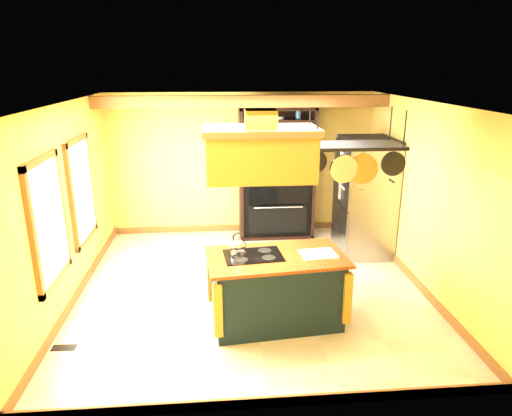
{
  "coord_description": "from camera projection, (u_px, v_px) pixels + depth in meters",
  "views": [
    {
      "loc": [
        -0.44,
        -6.1,
        3.18
      ],
      "look_at": [
        0.1,
        0.3,
        1.15
      ],
      "focal_mm": 32.0,
      "sensor_mm": 36.0,
      "label": 1
    }
  ],
  "objects": [
    {
      "name": "wall_front",
      "position": [
        271.0,
        282.0,
        4.01
      ],
      "size": [
        5.0,
        0.02,
        2.7
      ],
      "primitive_type": "cube",
      "color": "#E7AE54",
      "rests_on": "floor"
    },
    {
      "name": "hutch",
      "position": [
        276.0,
        188.0,
        8.68
      ],
      "size": [
        1.39,
        0.63,
        2.47
      ],
      "color": "black",
      "rests_on": "floor"
    },
    {
      "name": "pot_rack",
      "position": [
        354.0,
        153.0,
        5.34
      ],
      "size": [
        1.16,
        0.55,
        0.91
      ],
      "color": "black",
      "rests_on": "ceiling"
    },
    {
      "name": "refrigerator",
      "position": [
        364.0,
        199.0,
        7.84
      ],
      "size": [
        0.85,
        1.01,
        1.98
      ],
      "color": "gray",
      "rests_on": "floor"
    },
    {
      "name": "kitchen_island",
      "position": [
        276.0,
        288.0,
        5.78
      ],
      "size": [
        1.79,
        1.12,
        1.11
      ],
      "rotation": [
        0.0,
        0.0,
        0.1
      ],
      "color": "black",
      "rests_on": "floor"
    },
    {
      "name": "wall_back",
      "position": [
        241.0,
        164.0,
        8.76
      ],
      "size": [
        5.0,
        0.02,
        2.7
      ],
      "primitive_type": "cube",
      "color": "#E7AE54",
      "rests_on": "floor"
    },
    {
      "name": "window_far",
      "position": [
        82.0,
        190.0,
        6.74
      ],
      "size": [
        0.06,
        1.06,
        1.56
      ],
      "color": "olive",
      "rests_on": "wall_left"
    },
    {
      "name": "floor",
      "position": [
        251.0,
        288.0,
        6.79
      ],
      "size": [
        5.0,
        5.0,
        0.0
      ],
      "primitive_type": "plane",
      "color": "beige",
      "rests_on": "ground"
    },
    {
      "name": "range_hood",
      "position": [
        261.0,
        151.0,
        5.23
      ],
      "size": [
        1.31,
        0.74,
        0.8
      ],
      "color": "#A36F28",
      "rests_on": "ceiling"
    },
    {
      "name": "ceiling",
      "position": [
        250.0,
        103.0,
        5.98
      ],
      "size": [
        5.0,
        5.0,
        0.0
      ],
      "primitive_type": "plane",
      "rotation": [
        3.14,
        0.0,
        0.0
      ],
      "color": "white",
      "rests_on": "wall_back"
    },
    {
      "name": "window_near",
      "position": [
        49.0,
        221.0,
        5.41
      ],
      "size": [
        0.06,
        1.06,
        1.56
      ],
      "color": "olive",
      "rests_on": "wall_left"
    },
    {
      "name": "wall_left",
      "position": [
        67.0,
        206.0,
        6.19
      ],
      "size": [
        0.02,
        5.0,
        2.7
      ],
      "primitive_type": "cube",
      "color": "#E7AE54",
      "rests_on": "floor"
    },
    {
      "name": "floor_register",
      "position": [
        64.0,
        348.0,
        5.35
      ],
      "size": [
        0.28,
        0.13,
        0.01
      ],
      "primitive_type": "cube",
      "rotation": [
        0.0,
        0.0,
        -0.03
      ],
      "color": "black",
      "rests_on": "floor"
    },
    {
      "name": "wall_right",
      "position": [
        423.0,
        197.0,
        6.59
      ],
      "size": [
        0.02,
        5.0,
        2.7
      ],
      "primitive_type": "cube",
      "color": "#E7AE54",
      "rests_on": "floor"
    },
    {
      "name": "ceiling_beam",
      "position": [
        243.0,
        101.0,
        7.63
      ],
      "size": [
        5.0,
        0.15,
        0.2
      ],
      "primitive_type": "cube",
      "color": "olive",
      "rests_on": "ceiling"
    }
  ]
}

